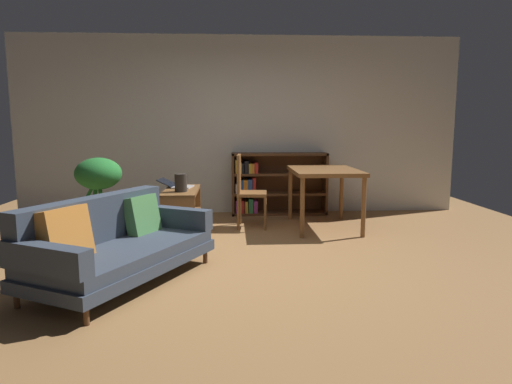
{
  "coord_description": "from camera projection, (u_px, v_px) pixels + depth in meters",
  "views": [
    {
      "loc": [
        -0.13,
        -4.42,
        1.36
      ],
      "look_at": [
        0.15,
        0.57,
        0.62
      ],
      "focal_mm": 31.98,
      "sensor_mm": 36.0,
      "label": 1
    }
  ],
  "objects": [
    {
      "name": "open_laptop",
      "position": [
        177.0,
        185.0,
        5.9
      ],
      "size": [
        0.47,
        0.36,
        0.11
      ],
      "color": "silver",
      "rests_on": "media_console"
    },
    {
      "name": "media_console",
      "position": [
        182.0,
        212.0,
        5.75
      ],
      "size": [
        0.41,
        1.0,
        0.56
      ],
      "color": "brown",
      "rests_on": "ground_plane"
    },
    {
      "name": "bookshelf",
      "position": [
        272.0,
        184.0,
        7.0
      ],
      "size": [
        1.45,
        0.34,
        0.94
      ],
      "color": "#56351E",
      "rests_on": "ground_plane"
    },
    {
      "name": "ground_plane",
      "position": [
        244.0,
        262.0,
        4.57
      ],
      "size": [
        8.16,
        8.16,
        0.0
      ],
      "primitive_type": "plane",
      "color": "#9E7042"
    },
    {
      "name": "desk_speaker",
      "position": [
        181.0,
        183.0,
        5.5
      ],
      "size": [
        0.15,
        0.15,
        0.22
      ],
      "color": "#2D2823",
      "rests_on": "media_console"
    },
    {
      "name": "back_wall_panel",
      "position": [
        239.0,
        126.0,
        7.04
      ],
      "size": [
        6.8,
        0.1,
        2.7
      ],
      "primitive_type": "cube",
      "color": "silver",
      "rests_on": "ground_plane"
    },
    {
      "name": "dining_table",
      "position": [
        324.0,
        175.0,
        6.01
      ],
      "size": [
        0.85,
        1.22,
        0.79
      ],
      "color": "brown",
      "rests_on": "ground_plane"
    },
    {
      "name": "potted_floor_plant",
      "position": [
        99.0,
        181.0,
        5.45
      ],
      "size": [
        0.55,
        0.55,
        0.98
      ],
      "color": "#333338",
      "rests_on": "ground_plane"
    },
    {
      "name": "fabric_couch",
      "position": [
        114.0,
        243.0,
        3.95
      ],
      "size": [
        1.52,
        1.91,
        0.73
      ],
      "color": "#56351E",
      "rests_on": "ground_plane"
    },
    {
      "name": "dining_chair_near",
      "position": [
        246.0,
        187.0,
        6.05
      ],
      "size": [
        0.41,
        0.44,
        0.97
      ],
      "color": "brown",
      "rests_on": "ground_plane"
    }
  ]
}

